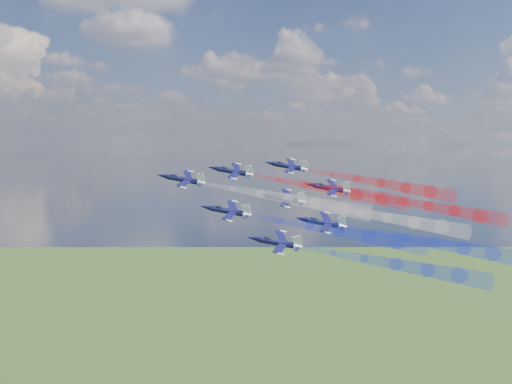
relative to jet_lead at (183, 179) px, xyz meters
name	(u,v)px	position (x,y,z in m)	size (l,w,h in m)	color
jet_lead	(183,179)	(0.00, 0.00, 0.00)	(10.67, 13.34, 3.56)	black
trail_lead	(288,199)	(25.22, -10.69, -4.94)	(4.45, 43.88, 4.45)	silver
jet_inner_left	(228,211)	(7.74, -13.50, -7.26)	(10.67, 13.34, 3.56)	black
trail_inner_left	(339,231)	(32.96, -24.20, -12.20)	(4.45, 43.88, 4.45)	#1B31E7
jet_inner_right	(232,171)	(15.49, 5.32, 1.65)	(10.67, 13.34, 3.56)	black
trail_inner_right	(330,189)	(40.71, -5.37, -3.30)	(4.45, 43.88, 4.45)	red
jet_outer_left	(277,243)	(15.06, -27.28, -13.43)	(10.67, 13.34, 3.56)	black
trail_outer_left	(396,264)	(40.27, -37.98, -18.37)	(4.45, 43.88, 4.45)	#1B31E7
jet_center_third	(284,199)	(25.25, -8.11, -5.18)	(10.67, 13.34, 3.56)	black
trail_center_third	(387,217)	(50.47, -18.80, -10.13)	(4.45, 43.88, 4.45)	silver
jet_outer_right	(288,166)	(33.76, 8.03, 2.75)	(10.67, 13.34, 3.56)	black
trail_outer_right	(381,183)	(58.98, -2.66, -2.19)	(4.45, 43.88, 4.45)	red
jet_rear_left	(323,223)	(29.73, -21.89, -10.18)	(10.67, 13.34, 3.56)	black
trail_rear_left	(434,243)	(54.95, -32.59, -15.12)	(4.45, 43.88, 4.45)	#1B31E7
jet_rear_right	(329,188)	(40.23, -5.59, -2.94)	(10.67, 13.34, 3.56)	black
trail_rear_right	(428,206)	(65.45, -16.28, -7.89)	(4.45, 43.88, 4.45)	red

